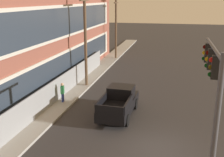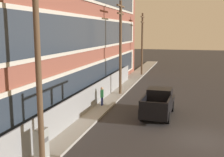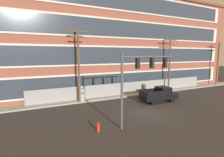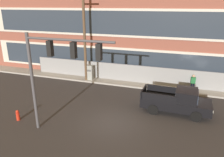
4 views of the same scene
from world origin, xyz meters
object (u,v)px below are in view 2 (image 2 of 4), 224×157
(utility_pole_near_corner, at_px, (38,56))
(pedestrian_near_cabinet, at_px, (102,96))
(utility_pole_midblock, at_px, (120,44))
(electrical_cabinet, at_px, (42,147))
(pickup_truck_black, at_px, (158,103))
(utility_pole_far_east, at_px, (142,42))

(utility_pole_near_corner, relative_size, pedestrian_near_cabinet, 5.61)
(utility_pole_midblock, relative_size, electrical_cabinet, 5.19)
(pedestrian_near_cabinet, bearing_deg, pickup_truck_black, -103.88)
(utility_pole_near_corner, height_order, electrical_cabinet, utility_pole_near_corner)
(pickup_truck_black, xyz_separation_m, electrical_cabinet, (-9.18, 4.48, -0.06))
(utility_pole_far_east, height_order, pedestrian_near_cabinet, utility_pole_far_east)
(utility_pole_midblock, bearing_deg, pickup_truck_black, -143.50)
(pickup_truck_black, distance_m, pedestrian_near_cabinet, 4.87)
(utility_pole_far_east, xyz_separation_m, electrical_cabinet, (-27.70, 0.22, -3.88))
(utility_pole_far_east, bearing_deg, pedestrian_near_cabinet, 178.46)
(pickup_truck_black, relative_size, utility_pole_far_east, 0.60)
(utility_pole_near_corner, height_order, utility_pole_far_east, utility_pole_near_corner)
(utility_pole_midblock, relative_size, utility_pole_far_east, 1.05)
(pickup_truck_black, bearing_deg, pedestrian_near_cabinet, 76.12)
(utility_pole_midblock, height_order, utility_pole_far_east, utility_pole_midblock)
(pickup_truck_black, relative_size, utility_pole_near_corner, 0.54)
(electrical_cabinet, bearing_deg, pickup_truck_black, -26.05)
(pickup_truck_black, bearing_deg, utility_pole_near_corner, 155.78)
(pickup_truck_black, height_order, utility_pole_far_east, utility_pole_far_east)
(utility_pole_near_corner, distance_m, pedestrian_near_cabinet, 11.49)
(electrical_cabinet, distance_m, pedestrian_near_cabinet, 10.35)
(utility_pole_near_corner, distance_m, utility_pole_far_east, 28.04)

